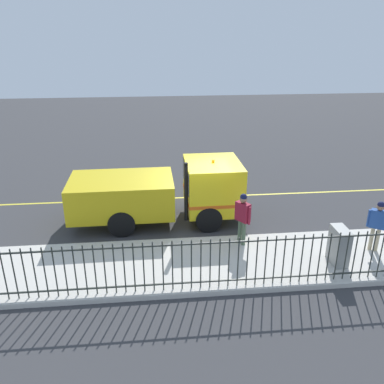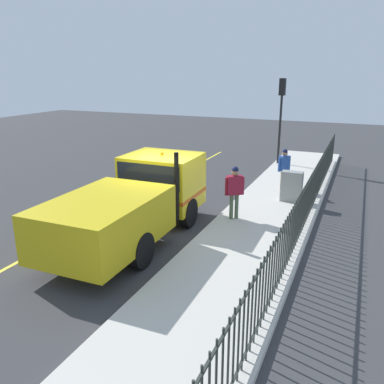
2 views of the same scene
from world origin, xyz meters
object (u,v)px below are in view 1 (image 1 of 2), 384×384
object	(u,v)px
work_truck	(170,189)
utility_cabinet	(339,246)
worker_standing	(243,214)
pedestrian_distant	(378,221)
traffic_cone	(126,195)

from	to	relation	value
work_truck	utility_cabinet	xyz separation A→B (m)	(3.74, 4.89, -0.53)
worker_standing	utility_cabinet	world-z (taller)	worker_standing
pedestrian_distant	traffic_cone	size ratio (longest dim) A/B	2.65
utility_cabinet	traffic_cone	xyz separation A→B (m)	(-5.66, -6.66, -0.40)
work_truck	utility_cabinet	size ratio (longest dim) A/B	5.61
pedestrian_distant	traffic_cone	distance (m)	9.63
pedestrian_distant	utility_cabinet	world-z (taller)	pedestrian_distant
worker_standing	traffic_cone	bearing A→B (deg)	9.36
work_truck	pedestrian_distant	xyz separation A→B (m)	(3.15, 6.37, -0.06)
work_truck	worker_standing	xyz separation A→B (m)	(2.32, 2.23, -0.01)
pedestrian_distant	utility_cabinet	distance (m)	1.66
work_truck	traffic_cone	world-z (taller)	work_truck
pedestrian_distant	work_truck	bearing A→B (deg)	-171.50
worker_standing	traffic_cone	world-z (taller)	worker_standing
pedestrian_distant	utility_cabinet	size ratio (longest dim) A/B	1.48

